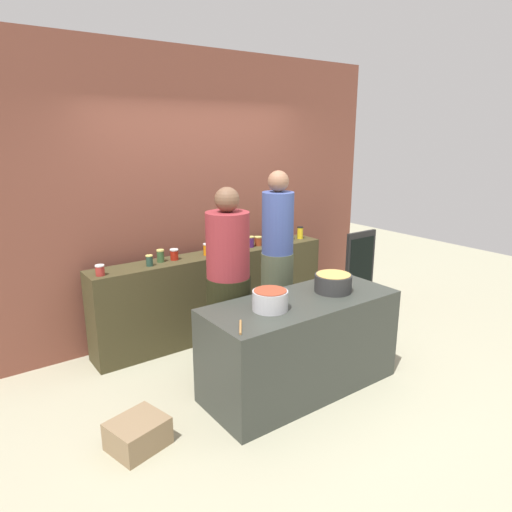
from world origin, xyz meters
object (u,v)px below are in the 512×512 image
preserve_jar_9 (258,241)px  wooden_spoon (240,327)px  preserve_jar_5 (218,249)px  cook_with_tongs (229,294)px  bread_crate (138,434)px  preserve_jar_0 (100,270)px  preserve_jar_8 (251,242)px  cooking_pot_left (270,300)px  cooking_pot_center (333,283)px  preserve_jar_12 (300,233)px  chalkboard_sign (360,272)px  preserve_jar_7 (241,245)px  preserve_jar_4 (206,249)px  cook_in_cap (277,268)px  preserve_jar_2 (160,256)px  preserve_jar_1 (149,260)px  preserve_jar_10 (281,234)px  preserve_jar_3 (174,254)px  preserve_jar_11 (290,235)px  preserve_jar_6 (223,246)px

preserve_jar_9 → wooden_spoon: size_ratio=0.46×
preserve_jar_5 → cook_with_tongs: (-0.37, -0.79, -0.19)m
bread_crate → preserve_jar_0: bearing=80.5°
preserve_jar_8 → cooking_pot_left: 1.63m
preserve_jar_9 → cooking_pot_center: 1.43m
preserve_jar_9 → preserve_jar_12: preserve_jar_12 is taller
cooking_pot_center → cook_with_tongs: (-0.72, 0.57, -0.12)m
preserve_jar_8 → chalkboard_sign: (1.28, -0.48, -0.47)m
preserve_jar_0 → preserve_jar_9: size_ratio=0.95×
preserve_jar_7 → bread_crate: bearing=-143.9°
preserve_jar_0 → preserve_jar_4: (1.13, 0.06, 0.01)m
cook_in_cap → preserve_jar_4: bearing=128.0°
preserve_jar_4 → preserve_jar_12: 1.30m
preserve_jar_2 → wooden_spoon: (-0.13, -1.60, -0.16)m
preserve_jar_1 → preserve_jar_5: (0.77, -0.00, -0.00)m
preserve_jar_4 → bread_crate: 2.07m
preserve_jar_8 → wooden_spoon: preserve_jar_8 is taller
preserve_jar_1 → cooking_pot_left: bearing=-73.4°
preserve_jar_10 → cook_with_tongs: (-1.32, -0.89, -0.21)m
preserve_jar_5 → preserve_jar_10: 0.95m
preserve_jar_1 → preserve_jar_12: size_ratio=0.73×
preserve_jar_2 → preserve_jar_9: preserve_jar_2 is taller
preserve_jar_10 → preserve_jar_8: bearing=-172.3°
preserve_jar_3 → preserve_jar_8: bearing=-1.4°
preserve_jar_7 → preserve_jar_12: size_ratio=0.75×
preserve_jar_10 → cook_with_tongs: cook_with_tongs is taller
cooking_pot_center → preserve_jar_2: bearing=124.2°
preserve_jar_0 → wooden_spoon: bearing=-71.4°
preserve_jar_12 → cooking_pot_center: (-0.84, -1.39, -0.10)m
preserve_jar_4 → preserve_jar_12: (1.30, 0.00, 0.01)m
preserve_jar_1 → preserve_jar_4: 0.65m
preserve_jar_1 → cooking_pot_left: (0.41, -1.37, -0.08)m
preserve_jar_0 → cooking_pot_left: size_ratio=0.35×
preserve_jar_12 → cooking_pot_center: preserve_jar_12 is taller
preserve_jar_0 → preserve_jar_1: 0.48m
preserve_jar_8 → cook_with_tongs: bearing=-135.1°
preserve_jar_5 → preserve_jar_7: preserve_jar_7 is taller
preserve_jar_11 → preserve_jar_5: bearing=-176.4°
preserve_jar_1 → preserve_jar_6: 0.88m
preserve_jar_12 → preserve_jar_3: bearing=179.2°
preserve_jar_7 → preserve_jar_3: bearing=176.1°
cooking_pot_center → preserve_jar_4: bearing=108.5°
preserve_jar_1 → preserve_jar_5: preserve_jar_1 is taller
preserve_jar_0 → preserve_jar_3: size_ratio=0.88×
preserve_jar_1 → bread_crate: size_ratio=0.29×
preserve_jar_1 → cooking_pot_center: preserve_jar_1 is taller
preserve_jar_9 → preserve_jar_10: 0.38m
preserve_jar_11 → bread_crate: size_ratio=0.30×
preserve_jar_11 → cooking_pot_left: preserve_jar_11 is taller
preserve_jar_8 → preserve_jar_10: 0.49m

